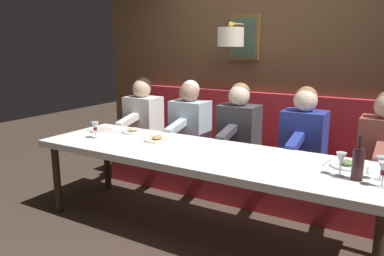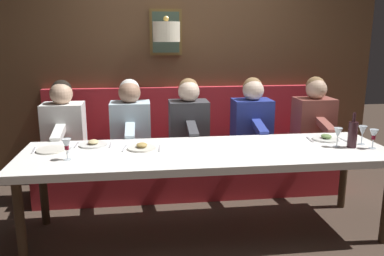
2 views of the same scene
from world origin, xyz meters
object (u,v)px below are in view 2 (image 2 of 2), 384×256
(diner_near, at_px, (252,118))
(diner_farthest, at_px, (64,123))
(diner_nearest, at_px, (314,116))
(diner_middle, at_px, (189,120))
(wine_bottle, at_px, (353,134))
(wine_glass_3, at_px, (363,131))
(wine_glass_2, at_px, (374,135))
(dining_table, at_px, (207,157))
(wine_glass_0, at_px, (67,145))
(diner_far, at_px, (131,121))
(wine_glass_1, at_px, (338,133))

(diner_near, relative_size, diner_farthest, 1.00)
(diner_nearest, xyz_separation_m, diner_middle, (0.00, 1.36, 0.00))
(diner_middle, bearing_deg, wine_bottle, -126.83)
(diner_middle, height_order, wine_glass_3, diner_middle)
(wine_glass_2, bearing_deg, diner_near, 36.90)
(dining_table, distance_m, wine_glass_2, 1.40)
(wine_glass_3, bearing_deg, diner_near, 40.01)
(dining_table, bearing_deg, wine_glass_2, -95.13)
(diner_nearest, distance_m, wine_glass_2, 1.01)
(wine_glass_3, xyz_separation_m, wine_bottle, (-0.08, 0.13, -0.00))
(dining_table, height_order, diner_nearest, diner_nearest)
(diner_nearest, distance_m, wine_glass_3, 0.88)
(diner_nearest, relative_size, diner_middle, 1.00)
(diner_farthest, distance_m, wine_glass_3, 2.80)
(diner_middle, relative_size, wine_glass_0, 4.82)
(diner_far, relative_size, diner_farthest, 1.00)
(diner_nearest, bearing_deg, diner_farthest, 90.00)
(wine_glass_1, bearing_deg, diner_near, 28.03)
(wine_glass_1, xyz_separation_m, wine_bottle, (-0.04, -0.11, -0.00))
(wine_glass_2, bearing_deg, wine_bottle, 71.09)
(diner_far, height_order, wine_glass_0, diner_far)
(diner_near, distance_m, wine_glass_2, 1.26)
(dining_table, bearing_deg, diner_near, -35.36)
(wine_glass_2, xyz_separation_m, wine_glass_3, (0.13, 0.02, 0.00))
(diner_near, distance_m, diner_far, 1.27)
(dining_table, relative_size, diner_far, 3.83)
(diner_middle, relative_size, wine_glass_1, 4.82)
(diner_near, relative_size, diner_far, 1.00)
(diner_farthest, bearing_deg, diner_middle, -90.00)
(dining_table, distance_m, diner_farthest, 1.58)
(wine_glass_0, bearing_deg, wine_glass_1, -87.81)
(diner_far, height_order, wine_glass_1, diner_far)
(dining_table, xyz_separation_m, diner_far, (0.88, 0.64, 0.13))
(diner_far, bearing_deg, wine_glass_2, -116.42)
(diner_middle, xyz_separation_m, wine_glass_2, (-1.01, -1.43, 0.04))
(wine_glass_0, bearing_deg, wine_bottle, -88.84)
(wine_glass_2, bearing_deg, diner_nearest, 3.86)
(diner_near, relative_size, wine_bottle, 2.64)
(wine_bottle, bearing_deg, diner_near, 32.18)
(diner_near, bearing_deg, wine_glass_0, 120.13)
(wine_glass_0, height_order, wine_bottle, wine_bottle)
(wine_glass_0, bearing_deg, dining_table, -83.88)
(dining_table, distance_m, diner_far, 1.10)
(dining_table, height_order, diner_farthest, diner_farthest)
(diner_middle, relative_size, wine_bottle, 2.64)
(wine_glass_1, xyz_separation_m, wine_glass_2, (-0.09, -0.27, -0.00))
(wine_glass_0, distance_m, wine_bottle, 2.32)
(wine_glass_1, bearing_deg, dining_table, 88.31)
(dining_table, relative_size, diner_farthest, 3.83)
(diner_farthest, relative_size, wine_glass_2, 4.82)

